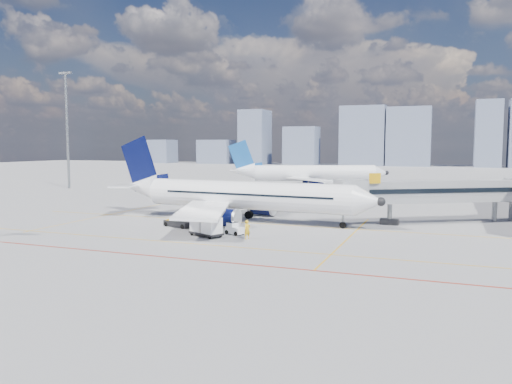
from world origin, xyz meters
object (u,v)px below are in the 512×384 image
at_px(cargo_dolly, 206,226).
at_px(belt_loader, 179,222).
at_px(main_aircraft, 236,195).
at_px(ramp_worker, 247,230).
at_px(second_aircraft, 308,173).
at_px(baggage_tug, 234,229).

distance_m(cargo_dolly, belt_loader, 7.07).
xyz_separation_m(main_aircraft, ramp_worker, (5.96, -11.00, -2.26)).
bearing_deg(belt_loader, cargo_dolly, -18.43).
bearing_deg(second_aircraft, baggage_tug, -104.60).
bearing_deg(main_aircraft, ramp_worker, -57.03).
bearing_deg(baggage_tug, second_aircraft, 120.65).
height_order(cargo_dolly, ramp_worker, cargo_dolly).
bearing_deg(baggage_tug, ramp_worker, -16.73).
bearing_deg(belt_loader, baggage_tug, 3.18).
relative_size(baggage_tug, belt_loader, 0.41).
bearing_deg(baggage_tug, main_aircraft, 134.94).
relative_size(baggage_tug, cargo_dolly, 0.53).
relative_size(main_aircraft, second_aircraft, 1.05).
xyz_separation_m(main_aircraft, baggage_tug, (3.68, -9.11, -2.58)).
xyz_separation_m(cargo_dolly, ramp_worker, (4.59, 0.16, -0.17)).
relative_size(baggage_tug, ramp_worker, 1.14).
distance_m(main_aircraft, ramp_worker, 12.71).
distance_m(second_aircraft, ramp_worker, 63.95).
distance_m(baggage_tug, cargo_dolly, 3.13).
bearing_deg(main_aircraft, baggage_tug, -63.49).
bearing_deg(belt_loader, ramp_worker, -3.18).
height_order(main_aircraft, ramp_worker, main_aircraft).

